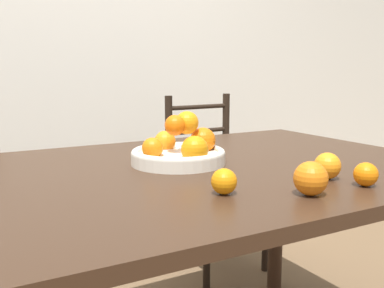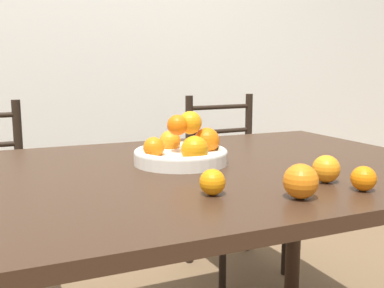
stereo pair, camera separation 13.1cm
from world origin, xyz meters
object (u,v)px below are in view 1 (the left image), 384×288
Objects in this scene: fruit_bowl at (180,151)px; orange_loose_0 at (224,181)px; chair_right at (213,184)px; orange_loose_3 at (366,174)px; orange_loose_1 at (311,178)px; orange_loose_2 at (327,166)px.

orange_loose_0 is at bearing -101.33° from fruit_bowl.
orange_loose_0 is 1.37m from chair_right.
orange_loose_3 is 1.34m from chair_right.
orange_loose_1 is 1.12× the size of orange_loose_2.
orange_loose_2 is (0.32, -0.01, 0.00)m from orange_loose_0.
orange_loose_2 is at bearing -1.93° from orange_loose_0.
orange_loose_2 is at bearing 105.25° from orange_loose_3.
orange_loose_1 is 1.32× the size of orange_loose_3.
orange_loose_3 is (0.18, -0.01, -0.01)m from orange_loose_1.
orange_loose_3 is at bearing -59.22° from fruit_bowl.
chair_right is (0.36, 1.15, -0.36)m from orange_loose_2.
orange_loose_2 reaches higher than orange_loose_0.
fruit_bowl reaches higher than chair_right.
orange_loose_0 is 0.32m from orange_loose_2.
orange_loose_0 is at bearing 162.15° from orange_loose_3.
orange_loose_0 is at bearing 178.07° from orange_loose_2.
orange_loose_3 is (0.03, -0.10, -0.01)m from orange_loose_2.
orange_loose_1 is (0.10, -0.46, -0.00)m from fruit_bowl.
fruit_bowl is 0.47m from orange_loose_1.
orange_loose_0 is 0.07× the size of chair_right.
orange_loose_0 is (-0.07, -0.36, -0.01)m from fruit_bowl.
chair_right reaches higher than orange_loose_3.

